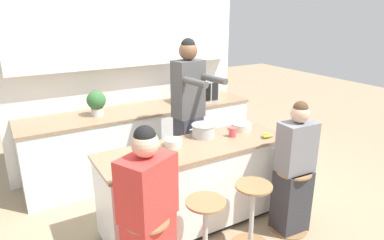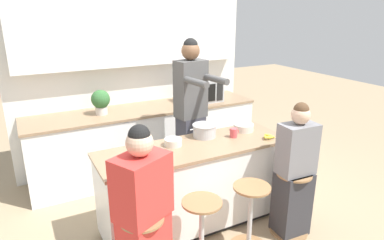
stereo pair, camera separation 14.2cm
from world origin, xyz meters
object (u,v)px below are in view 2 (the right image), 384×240
(person_wrapped_blanket, at_px, (143,215))
(potted_plant, at_px, (101,101))
(fruit_bowl, at_px, (244,127))
(person_cooking, at_px, (191,118))
(microwave, at_px, (202,91))
(banana_bunch, at_px, (268,137))
(kitchen_island, at_px, (195,185))
(bar_stool_rightmost, at_px, (291,202))
(bar_stool_center_right, at_px, (250,217))
(cooking_pot, at_px, (204,131))
(person_seated_near, at_px, (294,176))
(coffee_cup_far, at_px, (143,152))
(bar_stool_center_left, at_px, (202,235))
(coffee_cup_near, at_px, (234,133))

(person_wrapped_blanket, height_order, potted_plant, person_wrapped_blanket)
(potted_plant, bearing_deg, fruit_bowl, -45.20)
(person_cooking, distance_m, microwave, 0.94)
(person_wrapped_blanket, xyz_separation_m, banana_bunch, (1.52, 0.39, 0.24))
(kitchen_island, height_order, bar_stool_rightmost, kitchen_island)
(bar_stool_center_right, height_order, bar_stool_rightmost, same)
(potted_plant, bearing_deg, cooking_pot, -57.45)
(kitchen_island, height_order, banana_bunch, banana_bunch)
(fruit_bowl, bearing_deg, banana_bunch, -76.26)
(person_seated_near, bearing_deg, bar_stool_center_right, -174.23)
(bar_stool_center_right, bearing_deg, coffee_cup_far, 143.19)
(bar_stool_center_left, xyz_separation_m, bar_stool_rightmost, (1.04, 0.02, 0.00))
(cooking_pot, bearing_deg, person_seated_near, -52.11)
(person_seated_near, xyz_separation_m, cooking_pot, (-0.58, 0.75, 0.33))
(person_seated_near, distance_m, cooking_pot, 1.01)
(cooking_pot, height_order, banana_bunch, cooking_pot)
(bar_stool_rightmost, distance_m, potted_plant, 2.52)
(coffee_cup_near, relative_size, potted_plant, 0.35)
(person_seated_near, relative_size, microwave, 2.55)
(kitchen_island, bearing_deg, bar_stool_center_right, -66.40)
(cooking_pot, height_order, coffee_cup_far, cooking_pot)
(kitchen_island, relative_size, person_cooking, 1.04)
(person_cooking, xyz_separation_m, potted_plant, (-0.85, 0.80, 0.13))
(kitchen_island, distance_m, microwave, 1.71)
(coffee_cup_near, height_order, potted_plant, potted_plant)
(kitchen_island, distance_m, banana_bunch, 0.91)
(fruit_bowl, relative_size, microwave, 0.41)
(cooking_pot, distance_m, potted_plant, 1.46)
(kitchen_island, xyz_separation_m, bar_stool_center_right, (0.26, -0.60, -0.11))
(cooking_pot, relative_size, coffee_cup_near, 3.11)
(bar_stool_center_left, relative_size, microwave, 1.23)
(bar_stool_center_right, distance_m, coffee_cup_near, 0.89)
(bar_stool_center_left, height_order, fruit_bowl, fruit_bowl)
(person_seated_near, bearing_deg, coffee_cup_near, 121.69)
(bar_stool_rightmost, height_order, fruit_bowl, fruit_bowl)
(fruit_bowl, bearing_deg, bar_stool_rightmost, -82.22)
(person_wrapped_blanket, xyz_separation_m, person_seated_near, (1.55, 0.00, -0.04))
(bar_stool_rightmost, bearing_deg, bar_stool_center_right, -178.45)
(person_wrapped_blanket, distance_m, cooking_pot, 1.26)
(person_cooking, bearing_deg, cooking_pot, -106.51)
(coffee_cup_far, bearing_deg, fruit_bowl, 6.15)
(banana_bunch, bearing_deg, person_cooking, 121.72)
(coffee_cup_far, height_order, banana_bunch, coffee_cup_far)
(kitchen_island, relative_size, coffee_cup_near, 17.84)
(coffee_cup_far, relative_size, banana_bunch, 0.69)
(microwave, bearing_deg, coffee_cup_near, -105.33)
(cooking_pot, distance_m, fruit_bowl, 0.48)
(bar_stool_center_right, xyz_separation_m, microwave, (0.58, 1.95, 0.73))
(bar_stool_center_left, relative_size, bar_stool_center_right, 1.00)
(bar_stool_center_left, relative_size, person_cooking, 0.35)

